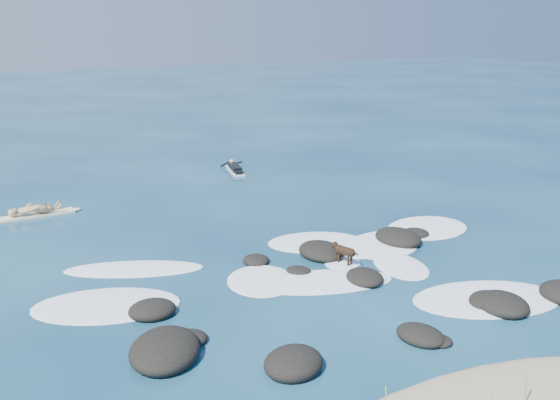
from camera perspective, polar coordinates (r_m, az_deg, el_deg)
ground at (r=17.62m, az=1.17°, el=-6.70°), size 160.00×160.00×0.00m
reef_rocks at (r=16.07m, az=6.20°, el=-8.67°), size 11.88×7.14×0.63m
breaking_foam at (r=18.30m, az=4.64°, el=-5.83°), size 14.87×8.97×0.12m
standing_surfer_rig at (r=24.02m, az=-21.65°, el=0.25°), size 3.28×0.76×1.86m
paddling_surfer_rig at (r=29.32m, az=-4.15°, el=2.89°), size 1.16×2.46×0.43m
dog at (r=18.14m, az=5.83°, el=-4.63°), size 0.48×0.99×0.65m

